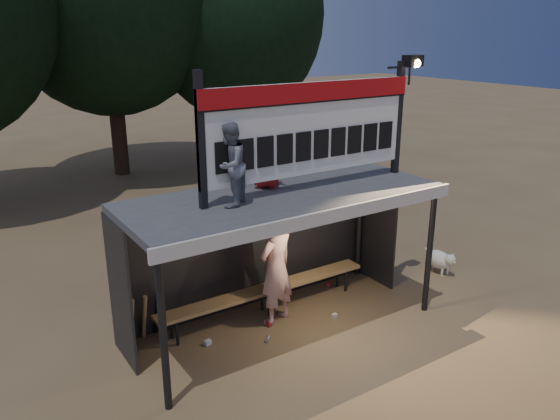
# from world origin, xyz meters

# --- Properties ---
(ground) EXTENTS (80.00, 80.00, 0.00)m
(ground) POSITION_xyz_m (0.00, 0.00, 0.00)
(ground) COLOR brown
(ground) RESTS_ON ground
(player) EXTENTS (0.82, 0.65, 1.96)m
(player) POSITION_xyz_m (-0.00, 0.21, 0.98)
(player) COLOR silver
(player) RESTS_ON ground
(child_a) EXTENTS (0.73, 0.72, 1.19)m
(child_a) POSITION_xyz_m (-0.97, -0.11, 2.92)
(child_a) COLOR slate
(child_a) RESTS_ON dugout_shelter
(child_b) EXTENTS (0.62, 0.61, 1.08)m
(child_b) POSITION_xyz_m (-0.04, 0.42, 2.86)
(child_b) COLOR maroon
(child_b) RESTS_ON dugout_shelter
(dugout_shelter) EXTENTS (5.10, 2.08, 2.32)m
(dugout_shelter) POSITION_xyz_m (0.00, 0.24, 1.85)
(dugout_shelter) COLOR #3C3D3F
(dugout_shelter) RESTS_ON ground
(scoreboard_assembly) EXTENTS (4.10, 0.27, 1.99)m
(scoreboard_assembly) POSITION_xyz_m (0.56, -0.01, 3.32)
(scoreboard_assembly) COLOR black
(scoreboard_assembly) RESTS_ON dugout_shelter
(bench) EXTENTS (4.00, 0.35, 0.48)m
(bench) POSITION_xyz_m (0.00, 0.55, 0.43)
(bench) COLOR #997648
(bench) RESTS_ON ground
(tree_right) EXTENTS (6.08, 6.08, 8.72)m
(tree_right) POSITION_xyz_m (5.00, 10.50, 5.19)
(tree_right) COLOR black
(tree_right) RESTS_ON ground
(dog) EXTENTS (0.36, 0.81, 0.49)m
(dog) POSITION_xyz_m (3.85, 0.03, 0.28)
(dog) COLOR beige
(dog) RESTS_ON ground
(bats) EXTENTS (0.49, 0.33, 0.84)m
(bats) POSITION_xyz_m (-2.07, 0.82, 0.43)
(bats) COLOR olive
(bats) RESTS_ON ground
(litter) EXTENTS (2.98, 1.14, 0.08)m
(litter) POSITION_xyz_m (0.11, 0.12, 0.04)
(litter) COLOR #B01E21
(litter) RESTS_ON ground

